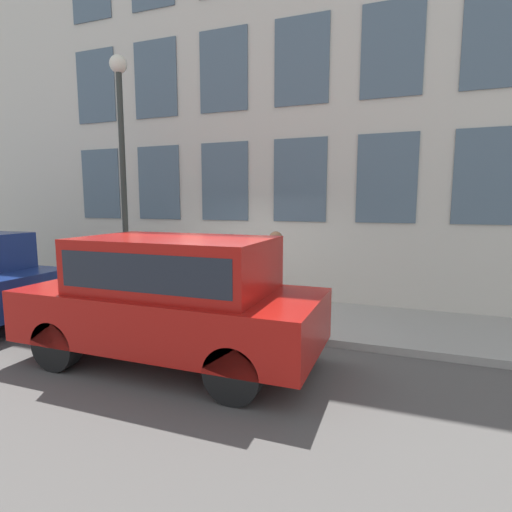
{
  "coord_description": "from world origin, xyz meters",
  "views": [
    {
      "loc": [
        -6.2,
        -3.1,
        2.32
      ],
      "look_at": [
        0.82,
        -0.49,
        1.31
      ],
      "focal_mm": 28.0,
      "sensor_mm": 36.0,
      "label": 1
    }
  ],
  "objects_px": {
    "parked_truck_red_near": "(173,293)",
    "street_lamp": "(122,152)",
    "person": "(276,265)",
    "fire_hydrant": "(236,296)"
  },
  "relations": [
    {
      "from": "parked_truck_red_near",
      "to": "street_lamp",
      "type": "bearing_deg",
      "value": 48.68
    },
    {
      "from": "person",
      "to": "parked_truck_red_near",
      "type": "height_order",
      "value": "parked_truck_red_near"
    },
    {
      "from": "person",
      "to": "street_lamp",
      "type": "bearing_deg",
      "value": 29.62
    },
    {
      "from": "parked_truck_red_near",
      "to": "fire_hydrant",
      "type": "bearing_deg",
      "value": -3.63
    },
    {
      "from": "fire_hydrant",
      "to": "parked_truck_red_near",
      "type": "relative_size",
      "value": 0.2
    },
    {
      "from": "fire_hydrant",
      "to": "parked_truck_red_near",
      "type": "bearing_deg",
      "value": 176.37
    },
    {
      "from": "fire_hydrant",
      "to": "street_lamp",
      "type": "distance_m",
      "value": 3.9
    },
    {
      "from": "fire_hydrant",
      "to": "person",
      "type": "height_order",
      "value": "person"
    },
    {
      "from": "person",
      "to": "parked_truck_red_near",
      "type": "distance_m",
      "value": 2.55
    },
    {
      "from": "person",
      "to": "fire_hydrant",
      "type": "bearing_deg",
      "value": 61.41
    }
  ]
}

